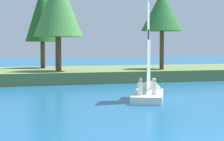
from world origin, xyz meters
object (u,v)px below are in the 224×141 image
shoreline_tree_midleft (42,13)px  shoreline_tree_midright (162,11)px  shoreline_tree_centre (58,5)px  sailboat (149,91)px

shoreline_tree_midleft → shoreline_tree_midright: size_ratio=1.11×
shoreline_tree_centre → sailboat: (2.31, -10.72, -5.07)m
sailboat → shoreline_tree_centre: bearing=38.2°
shoreline_tree_centre → sailboat: shoreline_tree_centre is taller
shoreline_tree_centre → sailboat: size_ratio=1.28×
shoreline_tree_midleft → shoreline_tree_midright: 9.66m
shoreline_tree_midleft → sailboat: shoreline_tree_midleft is taller
sailboat → shoreline_tree_midright: bearing=-1.7°
shoreline_tree_midleft → sailboat: (2.56, -15.88, -4.86)m
shoreline_tree_midleft → shoreline_tree_midright: (8.54, -4.53, 0.07)m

